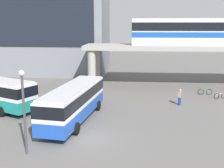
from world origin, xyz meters
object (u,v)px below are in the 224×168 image
at_px(station_building, 41,20).
at_px(bicycle_green, 205,92).
at_px(train, 211,31).
at_px(pedestrian_at_kerb, 180,97).
at_px(bus_main, 74,100).
at_px(bicycle_silver, 220,96).

relative_size(station_building, bicycle_green, 13.33).
xyz_separation_m(train, pedestrian_at_kerb, (-5.30, -10.00, -6.90)).
bearing_deg(bus_main, pedestrian_at_kerb, 30.22).
xyz_separation_m(train, bus_main, (-15.52, -15.95, -5.76)).
height_order(station_building, bus_main, station_building).
distance_m(train, bicycle_green, 9.03).
xyz_separation_m(station_building, pedestrian_at_kerb, (22.13, -20.79, -8.60)).
xyz_separation_m(bicycle_green, bicycle_silver, (1.32, -1.91, 0.00)).
xyz_separation_m(station_building, bus_main, (11.90, -26.75, -7.46)).
bearing_deg(bicycle_silver, pedestrian_at_kerb, -149.17).
distance_m(station_building, bicycle_silver, 33.79).
height_order(station_building, train, station_building).
relative_size(train, bicycle_silver, 12.83).
height_order(bicycle_silver, pedestrian_at_kerb, pedestrian_at_kerb).
xyz_separation_m(bus_main, pedestrian_at_kerb, (10.23, 5.96, -1.14)).
distance_m(station_building, bus_main, 30.21).
distance_m(bus_main, pedestrian_at_kerb, 11.89).
distance_m(station_building, pedestrian_at_kerb, 31.56).
xyz_separation_m(station_building, bicycle_green, (26.00, -15.78, -9.09)).
xyz_separation_m(station_building, bicycle_silver, (27.32, -17.69, -9.09)).
bearing_deg(bus_main, train, 45.78).
relative_size(station_building, train, 1.11).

